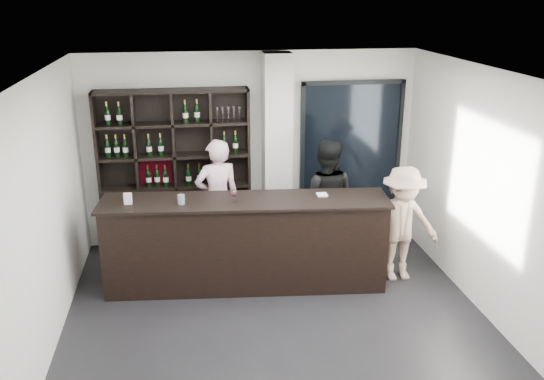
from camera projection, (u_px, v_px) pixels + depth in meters
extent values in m
cube|color=black|center=(280.00, 331.00, 6.64)|extent=(5.00, 5.50, 0.01)
cube|color=silver|center=(277.00, 152.00, 8.52)|extent=(0.40, 0.40, 2.90)
cube|color=black|center=(351.00, 148.00, 8.91)|extent=(1.60, 0.08, 2.10)
cube|color=black|center=(351.00, 148.00, 8.91)|extent=(1.48, 0.02, 1.98)
cube|color=black|center=(246.00, 245.00, 7.48)|extent=(3.59, 0.67, 1.18)
cube|color=black|center=(245.00, 201.00, 7.28)|extent=(3.67, 0.75, 0.03)
imported|color=#F6C4CE|center=(218.00, 199.00, 8.24)|extent=(0.72, 0.55, 1.77)
imported|color=black|center=(325.00, 200.00, 8.21)|extent=(1.03, 0.90, 1.78)
imported|color=tan|center=(402.00, 224.00, 7.62)|extent=(1.03, 0.60, 1.58)
cylinder|color=silver|center=(181.00, 199.00, 7.11)|extent=(0.12, 0.12, 0.12)
cube|color=white|center=(322.00, 195.00, 7.43)|extent=(0.13, 0.13, 0.02)
cube|color=white|center=(128.00, 199.00, 7.10)|extent=(0.10, 0.06, 0.14)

